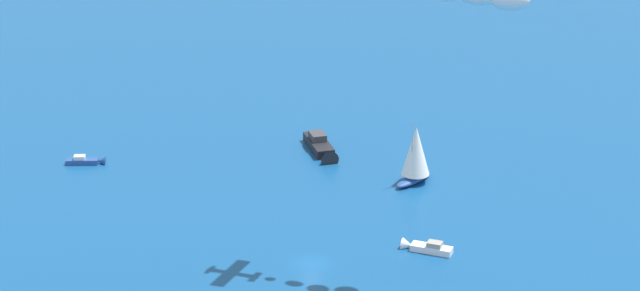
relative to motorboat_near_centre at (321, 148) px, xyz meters
name	(u,v)px	position (x,y,z in m)	size (l,w,h in m)	color
ground_plane	(311,263)	(-19.65, -32.50, -0.86)	(2000.00, 2000.00, 0.00)	navy
motorboat_near_centre	(321,148)	(0.00, 0.00, 0.00)	(5.34, 11.32, 3.18)	black
motorboat_far_stbd	(88,161)	(-33.63, 13.60, -0.39)	(6.04, 4.16, 1.74)	#23478C
motorboat_inshore	(425,247)	(-4.90, -36.67, -0.33)	(5.67, 6.36, 1.97)	white
sailboat_trailing	(416,154)	(6.50, -16.90, 3.63)	(7.89, 5.33, 9.82)	#23478C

